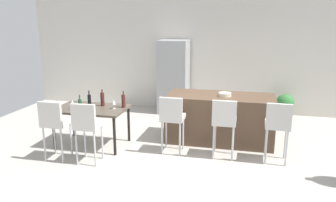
{
  "coord_description": "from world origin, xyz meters",
  "views": [
    {
      "loc": [
        0.81,
        -5.61,
        2.37
      ],
      "look_at": [
        -0.6,
        0.31,
        0.85
      ],
      "focal_mm": 35.66,
      "sensor_mm": 36.0,
      "label": 1
    }
  ],
  "objects_px": {
    "bar_chair_left": "(172,116)",
    "potted_plant": "(285,105)",
    "bar_chair_middle": "(224,119)",
    "refrigerator": "(174,77)",
    "dining_chair_near": "(54,121)",
    "wine_bottle_left": "(123,101)",
    "wine_glass_middle": "(72,102)",
    "bar_chair_right": "(278,123)",
    "dining_table": "(92,111)",
    "fruit_bowl": "(225,95)",
    "kitchen_island": "(220,118)",
    "wine_bottle_corner": "(102,99)",
    "wine_bottle_end": "(80,105)",
    "wine_bottle_inner": "(89,101)",
    "dining_chair_far": "(87,123)",
    "wine_glass_right": "(114,102)"
  },
  "relations": [
    {
      "from": "bar_chair_middle",
      "to": "wine_bottle_left",
      "type": "xyz_separation_m",
      "value": [
        -1.89,
        0.2,
        0.17
      ]
    },
    {
      "from": "dining_table",
      "to": "wine_glass_right",
      "type": "distance_m",
      "value": 0.49
    },
    {
      "from": "bar_chair_right",
      "to": "dining_table",
      "type": "height_order",
      "value": "bar_chair_right"
    },
    {
      "from": "wine_bottle_end",
      "to": "bar_chair_right",
      "type": "bearing_deg",
      "value": 3.8
    },
    {
      "from": "wine_glass_middle",
      "to": "kitchen_island",
      "type": "bearing_deg",
      "value": 20.15
    },
    {
      "from": "refrigerator",
      "to": "fruit_bowl",
      "type": "height_order",
      "value": "refrigerator"
    },
    {
      "from": "bar_chair_middle",
      "to": "refrigerator",
      "type": "bearing_deg",
      "value": 118.87
    },
    {
      "from": "wine_bottle_left",
      "to": "potted_plant",
      "type": "xyz_separation_m",
      "value": [
        3.14,
        2.45,
        -0.5
      ]
    },
    {
      "from": "wine_glass_middle",
      "to": "refrigerator",
      "type": "height_order",
      "value": "refrigerator"
    },
    {
      "from": "fruit_bowl",
      "to": "bar_chair_right",
      "type": "bearing_deg",
      "value": -40.12
    },
    {
      "from": "wine_glass_right",
      "to": "fruit_bowl",
      "type": "distance_m",
      "value": 2.1
    },
    {
      "from": "wine_bottle_end",
      "to": "fruit_bowl",
      "type": "relative_size",
      "value": 1.26
    },
    {
      "from": "potted_plant",
      "to": "dining_chair_near",
      "type": "bearing_deg",
      "value": -139.77
    },
    {
      "from": "kitchen_island",
      "to": "bar_chair_left",
      "type": "height_order",
      "value": "bar_chair_left"
    },
    {
      "from": "bar_chair_left",
      "to": "wine_bottle_left",
      "type": "bearing_deg",
      "value": 168.37
    },
    {
      "from": "dining_table",
      "to": "bar_chair_left",
      "type": "bearing_deg",
      "value": -1.45
    },
    {
      "from": "refrigerator",
      "to": "potted_plant",
      "type": "bearing_deg",
      "value": -0.21
    },
    {
      "from": "dining_table",
      "to": "wine_bottle_corner",
      "type": "height_order",
      "value": "wine_bottle_corner"
    },
    {
      "from": "dining_chair_near",
      "to": "wine_bottle_left",
      "type": "distance_m",
      "value": 1.3
    },
    {
      "from": "bar_chair_right",
      "to": "wine_bottle_corner",
      "type": "bearing_deg",
      "value": 176.26
    },
    {
      "from": "bar_chair_right",
      "to": "wine_bottle_corner",
      "type": "xyz_separation_m",
      "value": [
        -3.18,
        0.21,
        0.17
      ]
    },
    {
      "from": "wine_glass_middle",
      "to": "dining_chair_far",
      "type": "bearing_deg",
      "value": -46.58
    },
    {
      "from": "dining_chair_near",
      "to": "refrigerator",
      "type": "xyz_separation_m",
      "value": [
        1.29,
        3.41,
        0.22
      ]
    },
    {
      "from": "dining_chair_near",
      "to": "fruit_bowl",
      "type": "xyz_separation_m",
      "value": [
        2.71,
        1.52,
        0.26
      ]
    },
    {
      "from": "kitchen_island",
      "to": "dining_chair_far",
      "type": "relative_size",
      "value": 1.95
    },
    {
      "from": "bar_chair_left",
      "to": "wine_bottle_end",
      "type": "bearing_deg",
      "value": -172.12
    },
    {
      "from": "dining_chair_far",
      "to": "wine_bottle_inner",
      "type": "relative_size",
      "value": 3.11
    },
    {
      "from": "bar_chair_right",
      "to": "wine_glass_middle",
      "type": "bearing_deg",
      "value": -178.11
    },
    {
      "from": "kitchen_island",
      "to": "wine_bottle_end",
      "type": "xyz_separation_m",
      "value": [
        -2.41,
        -1.07,
        0.39
      ]
    },
    {
      "from": "dining_chair_far",
      "to": "potted_plant",
      "type": "relative_size",
      "value": 1.71
    },
    {
      "from": "bar_chair_left",
      "to": "wine_bottle_corner",
      "type": "bearing_deg",
      "value": 171.59
    },
    {
      "from": "potted_plant",
      "to": "bar_chair_left",
      "type": "bearing_deg",
      "value": -129.22
    },
    {
      "from": "kitchen_island",
      "to": "potted_plant",
      "type": "distance_m",
      "value": 2.29
    },
    {
      "from": "wine_bottle_inner",
      "to": "wine_bottle_corner",
      "type": "bearing_deg",
      "value": 54.41
    },
    {
      "from": "kitchen_island",
      "to": "potted_plant",
      "type": "height_order",
      "value": "kitchen_island"
    },
    {
      "from": "wine_glass_middle",
      "to": "bar_chair_right",
      "type": "bearing_deg",
      "value": 1.89
    },
    {
      "from": "kitchen_island",
      "to": "wine_bottle_left",
      "type": "relative_size",
      "value": 6.54
    },
    {
      "from": "dining_chair_far",
      "to": "wine_bottle_end",
      "type": "distance_m",
      "value": 0.66
    },
    {
      "from": "bar_chair_left",
      "to": "wine_bottle_end",
      "type": "relative_size",
      "value": 3.49
    },
    {
      "from": "bar_chair_left",
      "to": "potted_plant",
      "type": "height_order",
      "value": "bar_chair_left"
    },
    {
      "from": "bar_chair_right",
      "to": "wine_bottle_end",
      "type": "distance_m",
      "value": 3.43
    },
    {
      "from": "kitchen_island",
      "to": "dining_chair_far",
      "type": "distance_m",
      "value": 2.59
    },
    {
      "from": "bar_chair_left",
      "to": "potted_plant",
      "type": "relative_size",
      "value": 1.71
    },
    {
      "from": "dining_chair_near",
      "to": "dining_chair_far",
      "type": "relative_size",
      "value": 1.0
    },
    {
      "from": "dining_table",
      "to": "potted_plant",
      "type": "bearing_deg",
      "value": 35.06
    },
    {
      "from": "kitchen_island",
      "to": "dining_chair_near",
      "type": "xyz_separation_m",
      "value": [
        -2.62,
        -1.59,
        0.24
      ]
    },
    {
      "from": "wine_glass_middle",
      "to": "potted_plant",
      "type": "distance_m",
      "value": 4.91
    },
    {
      "from": "bar_chair_left",
      "to": "dining_table",
      "type": "relative_size",
      "value": 0.8
    },
    {
      "from": "bar_chair_right",
      "to": "refrigerator",
      "type": "bearing_deg",
      "value": 131.27
    },
    {
      "from": "dining_table",
      "to": "dining_chair_near",
      "type": "distance_m",
      "value": 0.84
    }
  ]
}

